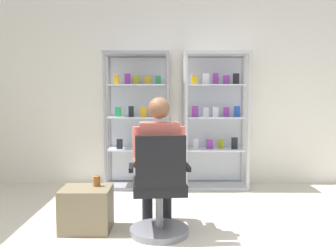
% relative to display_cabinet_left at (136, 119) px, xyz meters
% --- Properties ---
extents(back_wall, '(6.00, 0.10, 2.70)m').
position_rel_display_cabinet_left_xyz_m(back_wall, '(0.55, 0.24, 0.38)').
color(back_wall, silver).
rests_on(back_wall, ground).
extents(display_cabinet_left, '(0.90, 0.45, 1.90)m').
position_rel_display_cabinet_left_xyz_m(display_cabinet_left, '(0.00, 0.00, 0.00)').
color(display_cabinet_left, gray).
rests_on(display_cabinet_left, ground).
extents(display_cabinet_right, '(0.90, 0.45, 1.90)m').
position_rel_display_cabinet_left_xyz_m(display_cabinet_right, '(1.10, -0.00, 0.00)').
color(display_cabinet_right, '#B7B7BC').
rests_on(display_cabinet_right, ground).
extents(office_chair, '(0.58, 0.56, 0.96)m').
position_rel_display_cabinet_left_xyz_m(office_chair, '(0.35, -1.90, -0.57)').
color(office_chair, slate).
rests_on(office_chair, ground).
extents(seated_shopkeeper, '(0.51, 0.59, 1.29)m').
position_rel_display_cabinet_left_xyz_m(seated_shopkeeper, '(0.34, -1.73, -0.26)').
color(seated_shopkeeper, black).
rests_on(seated_shopkeeper, ground).
extents(storage_crate, '(0.47, 0.41, 0.42)m').
position_rel_display_cabinet_left_xyz_m(storage_crate, '(-0.36, -1.73, -0.76)').
color(storage_crate, '#72664C').
rests_on(storage_crate, ground).
extents(tea_glass, '(0.07, 0.07, 0.10)m').
position_rel_display_cabinet_left_xyz_m(tea_glass, '(-0.27, -1.67, -0.50)').
color(tea_glass, brown).
rests_on(tea_glass, storage_crate).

